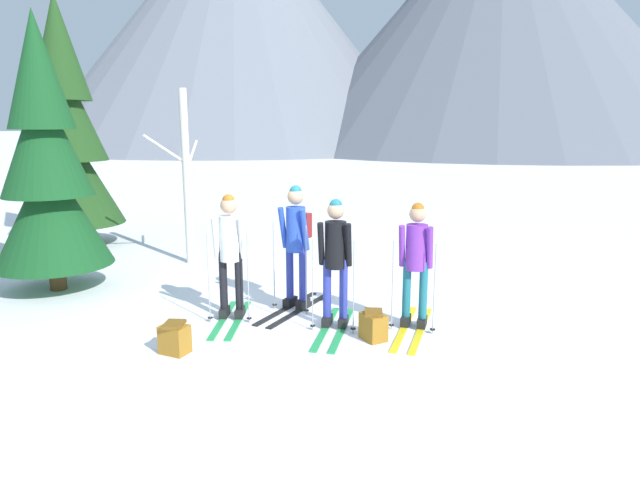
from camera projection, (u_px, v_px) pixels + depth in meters
ground_plane at (302, 316)px, 7.86m from camera, size 400.00×400.00×0.00m
skier_in_white at (230, 249)px, 7.61m from camera, size 0.61×1.56×1.75m
skier_in_blue at (296, 239)px, 8.01m from camera, size 0.96×1.65×1.82m
skier_in_black at (335, 258)px, 7.25m from camera, size 0.61×1.66×1.73m
skier_in_purple at (416, 261)px, 7.25m from camera, size 0.70×1.76×1.68m
pine_tree_near at (66, 135)px, 11.89m from camera, size 2.21×2.21×5.35m
pine_tree_mid at (47, 167)px, 8.72m from camera, size 1.81×1.81×4.38m
birch_tree_tall at (186, 176)px, 10.56m from camera, size 0.67×1.21×3.32m
backpack_on_snow_front at (175, 338)px, 6.56m from camera, size 0.38×0.34×0.38m
backpack_on_snow_beside at (373, 326)px, 6.97m from camera, size 0.38×0.40×0.38m
mountain_ridge_distant at (366, 20)px, 57.19m from camera, size 70.70×46.02×26.31m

